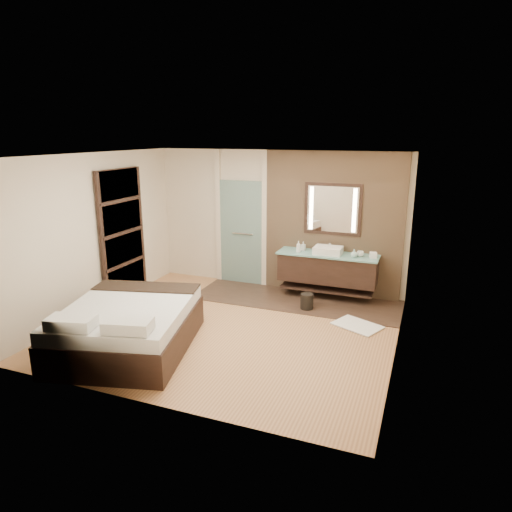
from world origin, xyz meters
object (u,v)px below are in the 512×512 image
at_px(vanity, 327,268).
at_px(bed, 128,327).
at_px(mirror_unit, 333,209).
at_px(waste_bin, 307,302).

distance_m(vanity, bed, 3.79).
bearing_deg(bed, vanity, 40.38).
xyz_separation_m(mirror_unit, waste_bin, (-0.20, -0.93, -1.51)).
bearing_deg(mirror_unit, vanity, -90.00).
bearing_deg(mirror_unit, waste_bin, -101.90).
xyz_separation_m(vanity, waste_bin, (-0.20, -0.69, -0.44)).
bearing_deg(waste_bin, vanity, 74.18).
distance_m(vanity, mirror_unit, 1.10).
relative_size(mirror_unit, waste_bin, 3.73).
bearing_deg(waste_bin, bed, -129.96).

